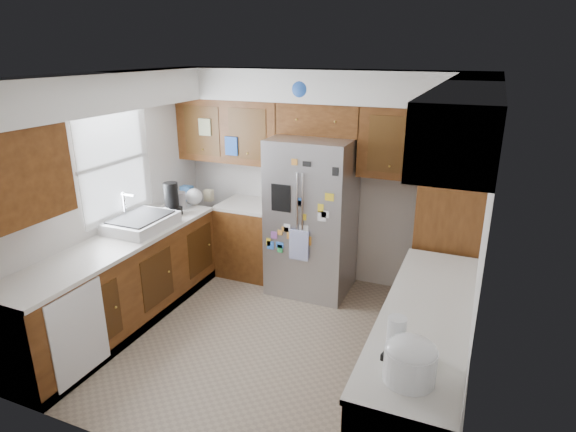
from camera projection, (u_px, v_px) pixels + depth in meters
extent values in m
plane|color=gray|center=(268.00, 340.00, 4.72)|extent=(3.60, 3.60, 0.00)
cube|color=beige|center=(324.00, 178.00, 5.70)|extent=(3.60, 0.04, 2.50)
cube|color=beige|center=(109.00, 198.00, 4.97)|extent=(0.04, 3.20, 2.50)
cube|color=beige|center=(481.00, 252.00, 3.65)|extent=(0.04, 3.20, 2.50)
cube|color=beige|center=(154.00, 303.00, 2.92)|extent=(3.60, 0.04, 2.50)
cube|color=white|center=(264.00, 74.00, 3.89)|extent=(3.60, 3.20, 0.02)
cube|color=silver|center=(321.00, 86.00, 5.18)|extent=(3.60, 0.38, 0.35)
cube|color=silver|center=(111.00, 91.00, 4.54)|extent=(0.38, 3.20, 0.35)
cube|color=silver|center=(472.00, 107.00, 3.37)|extent=(0.38, 3.20, 0.35)
cube|color=#44230D|center=(231.00, 130.00, 5.80)|extent=(1.33, 0.34, 0.75)
cube|color=#44230D|center=(424.00, 144.00, 4.97)|extent=(1.33, 0.34, 0.75)
cube|color=#44230D|center=(13.00, 176.00, 3.73)|extent=(0.34, 0.85, 0.75)
cube|color=white|center=(113.00, 163.00, 4.94)|extent=(0.02, 0.90, 1.05)
cube|color=white|center=(116.00, 163.00, 4.92)|extent=(0.01, 1.02, 1.15)
cube|color=#1D4CAA|center=(231.00, 146.00, 5.64)|extent=(0.16, 0.02, 0.22)
cube|color=beige|center=(205.00, 127.00, 5.71)|extent=(0.16, 0.02, 0.20)
cube|color=#44230D|center=(121.00, 286.00, 4.87)|extent=(0.60, 2.60, 0.88)
cube|color=#44230D|center=(252.00, 240.00, 6.01)|extent=(0.75, 0.60, 0.88)
cube|color=silver|center=(116.00, 244.00, 4.71)|extent=(0.63, 2.60, 0.04)
cube|color=silver|center=(251.00, 205.00, 5.86)|extent=(0.75, 0.60, 0.04)
cube|color=black|center=(125.00, 319.00, 4.99)|extent=(0.60, 2.60, 0.10)
cube|color=silver|center=(80.00, 334.00, 4.01)|extent=(0.01, 0.58, 0.80)
cube|color=#44230D|center=(421.00, 368.00, 3.61)|extent=(0.60, 2.25, 0.88)
cube|color=silver|center=(427.00, 314.00, 3.46)|extent=(0.63, 2.25, 0.04)
cube|color=black|center=(417.00, 410.00, 3.74)|extent=(0.60, 2.25, 0.10)
cube|color=#44230D|center=(451.00, 221.00, 4.82)|extent=(0.60, 0.90, 2.15)
cube|color=#A5A5AA|center=(312.00, 216.00, 5.47)|extent=(0.90, 0.75, 1.80)
cylinder|color=silver|center=(297.00, 214.00, 5.10)|extent=(0.02, 0.02, 0.90)
cylinder|color=silver|center=(302.00, 215.00, 5.07)|extent=(0.02, 0.02, 0.90)
cube|color=black|center=(281.00, 198.00, 5.12)|extent=(0.22, 0.01, 0.30)
cube|color=white|center=(299.00, 245.00, 5.19)|extent=(0.22, 0.01, 0.34)
cube|color=black|center=(299.00, 203.00, 5.06)|extent=(0.06, 0.00, 0.06)
cube|color=#8C4C99|center=(274.00, 235.00, 5.30)|extent=(0.07, 0.00, 0.08)
cube|color=white|center=(304.00, 230.00, 5.13)|extent=(0.10, 0.00, 0.11)
cube|color=orange|center=(280.00, 233.00, 5.26)|extent=(0.06, 0.00, 0.06)
cube|color=orange|center=(290.00, 235.00, 5.22)|extent=(0.07, 0.00, 0.09)
cube|color=white|center=(322.00, 216.00, 5.00)|extent=(0.10, 0.00, 0.11)
cube|color=yellow|center=(296.00, 253.00, 5.26)|extent=(0.07, 0.00, 0.07)
cube|color=yellow|center=(304.00, 217.00, 5.09)|extent=(0.06, 0.00, 0.07)
cube|color=#8C4C99|center=(295.00, 247.00, 5.24)|extent=(0.10, 0.00, 0.11)
cube|color=yellow|center=(321.00, 208.00, 4.98)|extent=(0.06, 0.00, 0.09)
cube|color=orange|center=(294.00, 162.00, 4.93)|extent=(0.07, 0.00, 0.07)
cube|color=white|center=(300.00, 253.00, 5.24)|extent=(0.10, 0.00, 0.05)
cube|color=white|center=(325.00, 214.00, 4.98)|extent=(0.08, 0.00, 0.07)
cube|color=orange|center=(308.00, 241.00, 5.15)|extent=(0.07, 0.00, 0.10)
cube|color=blue|center=(300.00, 202.00, 5.05)|extent=(0.06, 0.00, 0.08)
cube|color=black|center=(293.00, 251.00, 5.27)|extent=(0.08, 0.00, 0.09)
cube|color=green|center=(280.00, 249.00, 5.32)|extent=(0.06, 0.00, 0.09)
cube|color=black|center=(307.00, 164.00, 4.89)|extent=(0.09, 0.00, 0.05)
cube|color=orange|center=(285.00, 229.00, 5.22)|extent=(0.08, 0.00, 0.05)
cube|color=yellow|center=(268.00, 242.00, 5.36)|extent=(0.05, 0.00, 0.09)
cube|color=blue|center=(270.00, 245.00, 5.36)|extent=(0.08, 0.00, 0.10)
cube|color=yellow|center=(329.00, 197.00, 4.90)|extent=(0.09, 0.00, 0.08)
cube|color=blue|center=(280.00, 245.00, 5.31)|extent=(0.09, 0.00, 0.07)
cube|color=white|center=(287.00, 228.00, 5.21)|extent=(0.08, 0.00, 0.09)
cube|color=black|center=(335.00, 172.00, 4.79)|extent=(0.07, 0.00, 0.09)
cube|color=#44230D|center=(321.00, 119.00, 5.31)|extent=(0.96, 0.34, 0.35)
sphere|color=#224FAA|center=(303.00, 89.00, 5.20)|extent=(0.30, 0.30, 0.30)
cylinder|color=black|center=(347.00, 97.00, 5.05)|extent=(0.28, 0.28, 0.16)
ellipsoid|color=#333338|center=(348.00, 89.00, 5.03)|extent=(0.26, 0.26, 0.12)
cube|color=silver|center=(141.00, 223.00, 5.04)|extent=(0.52, 0.70, 0.12)
cube|color=black|center=(141.00, 217.00, 5.01)|extent=(0.44, 0.60, 0.02)
cylinder|color=silver|center=(125.00, 206.00, 5.06)|extent=(0.02, 0.02, 0.30)
cylinder|color=silver|center=(128.00, 195.00, 4.99)|extent=(0.16, 0.02, 0.02)
cube|color=yellow|center=(140.00, 235.00, 4.83)|extent=(0.10, 0.18, 0.04)
cube|color=black|center=(173.00, 211.00, 5.44)|extent=(0.18, 0.14, 0.10)
cylinder|color=black|center=(171.00, 195.00, 5.38)|extent=(0.16, 0.16, 0.28)
cylinder|color=#A5A5AA|center=(180.00, 201.00, 5.64)|extent=(0.14, 0.14, 0.20)
sphere|color=silver|center=(194.00, 197.00, 5.80)|extent=(0.20, 0.20, 0.20)
cube|color=#3F72B2|center=(187.00, 193.00, 5.97)|extent=(0.14, 0.10, 0.18)
cube|color=#BFB28C|center=(209.00, 195.00, 5.94)|extent=(0.10, 0.08, 0.14)
cylinder|color=silver|center=(166.00, 213.00, 5.37)|extent=(0.08, 0.08, 0.11)
cylinder|color=white|center=(410.00, 365.00, 2.72)|extent=(0.30, 0.30, 0.20)
ellipsoid|color=white|center=(411.00, 350.00, 2.68)|extent=(0.29, 0.29, 0.13)
cube|color=black|center=(386.00, 356.00, 2.76)|extent=(0.04, 0.06, 0.04)
cylinder|color=white|center=(396.00, 337.00, 2.93)|extent=(0.12, 0.12, 0.26)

